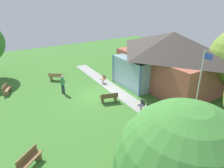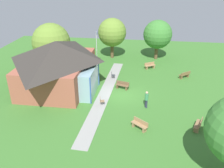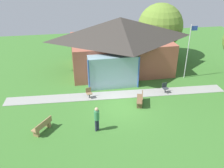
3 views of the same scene
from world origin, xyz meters
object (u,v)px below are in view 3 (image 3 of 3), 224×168
Objects in this scene: pavilion at (120,43)px; flagpole at (188,49)px; bench_mid_left at (42,126)px; visitor_strolling_lawn at (97,117)px; tree_behind_pavilion_right at (160,26)px; patio_chair_lawn_spare at (165,88)px; bench_rear_near_path at (140,100)px; patio_chair_west at (89,93)px.

flagpole is (5.65, -3.18, 0.11)m from pavilion.
bench_mid_left is at bearing -127.10° from pavilion.
tree_behind_pavilion_right is at bearing 17.62° from visitor_strolling_lawn.
tree_behind_pavilion_right is (5.07, 2.64, 0.85)m from pavilion.
flagpole is 3.45× the size of bench_mid_left.
bench_rear_near_path is at bearing 19.76° from patio_chair_lawn_spare.
tree_behind_pavilion_right reaches higher than bench_mid_left.
bench_mid_left and bench_rear_near_path have the same top height.
bench_rear_near_path is 4.14m from patio_chair_west.
bench_mid_left is 3.57m from visitor_strolling_lawn.
tree_behind_pavilion_right is at bearing 27.48° from pavilion.
pavilion is 10.48m from visitor_strolling_lawn.
pavilion is 1.74× the size of tree_behind_pavilion_right.
patio_chair_west is at bearing -11.83° from patio_chair_lawn_spare.
bench_mid_left is at bearing 123.73° from bench_rear_near_path.
flagpole is 14.21m from bench_mid_left.
bench_mid_left is (-6.98, -9.23, -2.29)m from pavilion.
flagpole is at bearing -149.41° from patio_chair_lawn_spare.
tree_behind_pavilion_right reaches higher than bench_rear_near_path.
patio_chair_lawn_spare is at bearing -105.88° from tree_behind_pavilion_right.
bench_mid_left is 7.46m from bench_rear_near_path.
patio_chair_west is at bearing -166.47° from flagpole.
pavilion is at bearing 18.47° from bench_rear_near_path.
pavilion reaches higher than patio_chair_west.
flagpole is at bearing -37.44° from bench_rear_near_path.
tree_behind_pavilion_right reaches higher than patio_chair_west.
pavilion is 12.16× the size of patio_chair_west.
patio_chair_west is (-9.27, -2.23, -2.39)m from flagpole.
tree_behind_pavilion_right is (4.90, 9.73, 3.14)m from bench_rear_near_path.
tree_behind_pavilion_right is at bearing -149.46° from patio_chair_west.
bench_mid_left is at bearing -154.42° from flagpole.
bench_rear_near_path is 1.82× the size of patio_chair_lawn_spare.
flagpole is 2.90× the size of visitor_strolling_lawn.
visitor_strolling_lawn reaches higher than bench_rear_near_path.
patio_chair_west and patio_chair_lawn_spare have the same top height.
pavilion is 6.69× the size of bench_rear_near_path.
bench_rear_near_path is (7.15, 2.14, 0.00)m from bench_mid_left.
bench_rear_near_path is 2.91m from patio_chair_lawn_spare.
tree_behind_pavilion_right reaches higher than patio_chair_lawn_spare.
patio_chair_lawn_spare reaches higher than bench_rear_near_path.
pavilion reaches higher than visitor_strolling_lawn.
visitor_strolling_lawn is at bearing 23.65° from patio_chair_lawn_spare.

